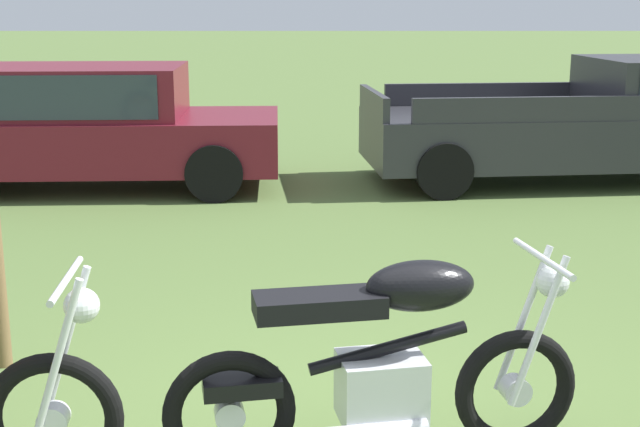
% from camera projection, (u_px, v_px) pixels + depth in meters
% --- Properties ---
extents(motorcycle_black, '(2.01, 0.77, 1.02)m').
position_uv_depth(motorcycle_black, '(385.00, 366.00, 4.17)').
color(motorcycle_black, black).
rests_on(motorcycle_black, ground).
extents(car_burgundy, '(4.35, 2.07, 1.43)m').
position_uv_depth(car_burgundy, '(92.00, 120.00, 10.36)').
color(car_burgundy, maroon).
rests_on(car_burgundy, ground).
extents(pickup_truck_charcoal, '(5.49, 2.36, 1.49)m').
position_uv_depth(pickup_truck_charcoal, '(611.00, 119.00, 10.77)').
color(pickup_truck_charcoal, '#2D2D33').
rests_on(pickup_truck_charcoal, ground).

